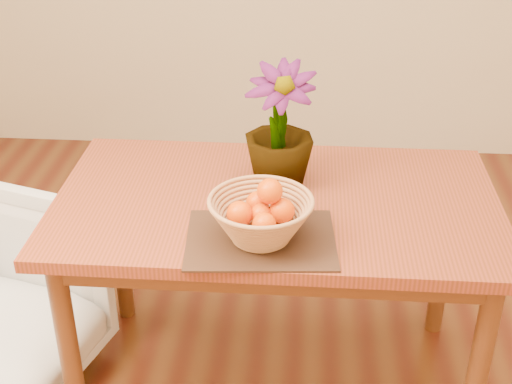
{
  "coord_description": "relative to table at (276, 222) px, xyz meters",
  "views": [
    {
      "loc": [
        0.08,
        -1.65,
        1.86
      ],
      "look_at": [
        -0.05,
        0.07,
        0.9
      ],
      "focal_mm": 50.0,
      "sensor_mm": 36.0,
      "label": 1
    }
  ],
  "objects": [
    {
      "name": "placemat",
      "position": [
        -0.03,
        -0.24,
        0.09
      ],
      "size": [
        0.45,
        0.35,
        0.01
      ],
      "primitive_type": "cube",
      "rotation": [
        0.0,
        0.0,
        0.07
      ],
      "color": "#341B12",
      "rests_on": "table"
    },
    {
      "name": "potted_plant",
      "position": [
        0.0,
        0.11,
        0.29
      ],
      "size": [
        0.25,
        0.25,
        0.4
      ],
      "primitive_type": "imported",
      "rotation": [
        0.0,
        0.0,
        -0.12
      ],
      "color": "#1B4B15",
      "rests_on": "table"
    },
    {
      "name": "table",
      "position": [
        0.0,
        0.0,
        0.0
      ],
      "size": [
        1.4,
        0.8,
        0.75
      ],
      "color": "maroon",
      "rests_on": "floor"
    },
    {
      "name": "wicker_basket",
      "position": [
        -0.03,
        -0.24,
        0.15
      ],
      "size": [
        0.3,
        0.3,
        0.12
      ],
      "color": "#B17549",
      "rests_on": "placemat"
    },
    {
      "name": "orange_pile",
      "position": [
        -0.03,
        -0.24,
        0.19
      ],
      "size": [
        0.19,
        0.18,
        0.13
      ],
      "rotation": [
        0.0,
        0.0,
        -0.39
      ],
      "color": "#D94603",
      "rests_on": "wicker_basket"
    }
  ]
}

